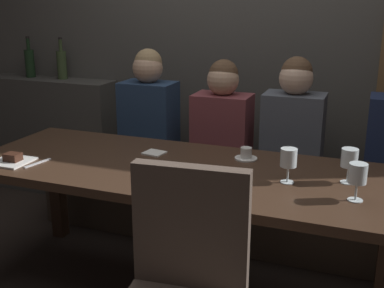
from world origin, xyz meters
TOP-DOWN VIEW (x-y plane):
  - back_wall_tiled at (0.00, 1.22)m, footprint 6.00×0.12m
  - back_counter at (-1.55, 1.04)m, footprint 1.10×0.28m
  - dining_table at (0.00, 0.00)m, footprint 2.20×0.84m
  - banquette_bench at (0.00, 0.70)m, footprint 2.50×0.44m
  - chair_near_side at (0.30, -0.72)m, footprint 0.48×0.48m
  - diner_redhead at (-0.52, 0.72)m, footprint 0.36×0.24m
  - diner_bearded at (-0.00, 0.72)m, footprint 0.36×0.24m
  - diner_far_end at (0.45, 0.72)m, footprint 0.36×0.24m
  - wine_bottle_dark_red at (-1.74, 1.06)m, footprint 0.08×0.08m
  - wine_bottle_pale_label at (-1.44, 1.07)m, footprint 0.08×0.08m
  - wine_glass_end_left at (0.55, -0.03)m, footprint 0.08×0.08m
  - wine_glass_far_left at (0.81, 0.07)m, footprint 0.08×0.08m
  - wine_glass_near_right at (0.85, -0.14)m, footprint 0.08×0.08m
  - espresso_cup at (0.28, 0.24)m, footprint 0.12×0.12m
  - dessert_plate at (-0.84, -0.25)m, footprint 0.19×0.19m
  - fork_on_table at (-0.70, -0.22)m, footprint 0.05×0.17m
  - folded_napkin at (-0.21, 0.15)m, footprint 0.13×0.12m

SIDE VIEW (x-z plane):
  - banquette_bench at x=0.00m, z-range 0.00..0.45m
  - back_counter at x=-1.55m, z-range 0.00..0.95m
  - chair_near_side at x=0.30m, z-range 0.07..1.05m
  - dining_table at x=0.00m, z-range 0.28..1.02m
  - fork_on_table at x=-0.70m, z-range 0.74..0.75m
  - folded_napkin at x=-0.21m, z-range 0.74..0.75m
  - dessert_plate at x=-0.84m, z-range 0.73..0.78m
  - espresso_cup at x=0.28m, z-range 0.73..0.80m
  - diner_bearded at x=0.00m, z-range 0.43..1.18m
  - diner_far_end at x=0.45m, z-range 0.43..1.22m
  - diner_redhead at x=-0.52m, z-range 0.43..1.23m
  - wine_glass_near_right at x=0.85m, z-range 0.77..0.93m
  - wine_glass_end_left at x=0.55m, z-range 0.77..0.94m
  - wine_glass_far_left at x=0.81m, z-range 0.77..0.94m
  - wine_bottle_dark_red at x=-1.74m, z-range 0.91..1.23m
  - wine_bottle_pale_label at x=-1.44m, z-range 0.91..1.23m
  - back_wall_tiled at x=0.00m, z-range 0.00..3.00m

